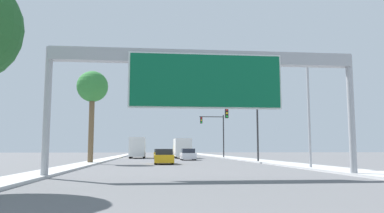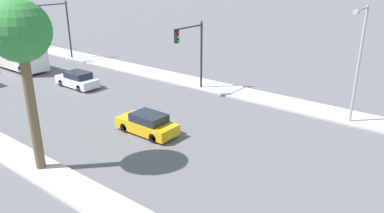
% 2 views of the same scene
% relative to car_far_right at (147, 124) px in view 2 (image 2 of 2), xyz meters
% --- Properties ---
extents(sidewalk_right, '(3.00, 120.00, 0.15)m').
position_rel_car_far_right_xyz_m(sidewalk_right, '(11.25, 25.14, -0.61)').
color(sidewalk_right, '#B9B9B9').
rests_on(sidewalk_right, ground).
extents(car_far_right, '(1.82, 4.40, 1.46)m').
position_rel_car_far_right_xyz_m(car_far_right, '(0.00, 0.00, 0.00)').
color(car_far_right, gold).
rests_on(car_far_right, ground).
extents(car_mid_right, '(1.84, 4.48, 1.50)m').
position_rel_car_far_right_xyz_m(car_mid_right, '(3.50, 12.59, 0.02)').
color(car_mid_right, silver).
rests_on(car_mid_right, ground).
extents(truck_box_primary, '(2.49, 8.58, 3.05)m').
position_rel_car_far_right_xyz_m(truck_box_primary, '(3.50, 23.02, 0.87)').
color(truck_box_primary, yellow).
rests_on(truck_box_primary, ground).
extents(traffic_light_near_intersection, '(3.79, 0.32, 6.17)m').
position_rel_car_far_right_xyz_m(traffic_light_near_intersection, '(9.07, 3.14, 3.43)').
color(traffic_light_near_intersection, '#2D2D30').
rests_on(traffic_light_near_intersection, ground).
extents(traffic_light_mid_block, '(4.04, 0.32, 6.93)m').
position_rel_car_far_right_xyz_m(traffic_light_mid_block, '(9.07, 23.14, 3.91)').
color(traffic_light_mid_block, '#2D2D30').
rests_on(traffic_light_mid_block, ground).
extents(palm_tree_background, '(3.10, 3.10, 9.24)m').
position_rel_car_far_right_xyz_m(palm_tree_background, '(-7.16, 1.25, 6.75)').
color(palm_tree_background, brown).
rests_on(palm_tree_background, ground).
extents(street_lamp_right, '(2.84, 0.28, 8.31)m').
position_rel_car_far_right_xyz_m(street_lamp_right, '(9.98, -10.25, 4.27)').
color(street_lamp_right, '#9EA0A5').
rests_on(street_lamp_right, ground).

